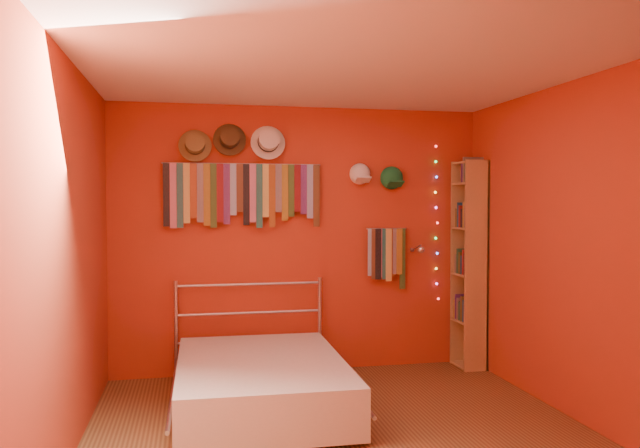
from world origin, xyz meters
TOP-DOWN VIEW (x-y plane):
  - ground at (0.00, 0.00)m, footprint 3.50×3.50m
  - back_wall at (0.00, 1.75)m, footprint 3.50×0.02m
  - right_wall at (1.75, 0.00)m, footprint 0.02×3.50m
  - left_wall at (-1.75, 0.00)m, footprint 0.02×3.50m
  - ceiling at (0.00, 0.00)m, footprint 3.50×3.50m
  - tie_rack at (-0.56, 1.68)m, footprint 1.45×0.03m
  - small_tie_rack at (0.84, 1.69)m, footprint 0.40×0.03m
  - fedora_olive at (-0.97, 1.65)m, footprint 0.30×0.16m
  - fedora_brown at (-0.66, 1.65)m, footprint 0.30×0.16m
  - fedora_white at (-0.31, 1.65)m, footprint 0.32×0.17m
  - cap_white at (0.57, 1.70)m, footprint 0.19×0.24m
  - cap_green at (0.89, 1.70)m, footprint 0.20×0.25m
  - fairy_lights at (1.36, 1.71)m, footprint 0.06×0.02m
  - reading_lamp at (1.11, 1.53)m, footprint 0.07×0.29m
  - bookshelf at (1.66, 1.53)m, footprint 0.25×0.34m
  - bed at (-0.49, 0.71)m, footprint 1.38×1.87m

SIDE VIEW (x-z plane):
  - ground at x=0.00m, z-range 0.00..0.00m
  - bed at x=-0.49m, z-range -0.24..0.66m
  - bookshelf at x=1.66m, z-range 0.02..2.02m
  - small_tie_rack at x=0.84m, z-range 0.81..1.41m
  - reading_lamp at x=1.11m, z-range 1.11..1.20m
  - back_wall at x=0.00m, z-range 0.00..2.50m
  - right_wall at x=1.75m, z-range 0.00..2.50m
  - left_wall at x=-1.75m, z-range 0.00..2.50m
  - fairy_lights at x=1.36m, z-range 0.63..2.16m
  - tie_rack at x=-0.56m, z-range 1.40..2.00m
  - cap_green at x=0.89m, z-range 1.74..1.94m
  - cap_white at x=0.57m, z-range 1.77..1.97m
  - fedora_olive at x=-0.97m, z-range 1.97..2.27m
  - fedora_white at x=-0.31m, z-range 2.00..2.32m
  - fedora_brown at x=-0.66m, z-range 2.03..2.33m
  - ceiling at x=0.00m, z-range 2.49..2.51m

